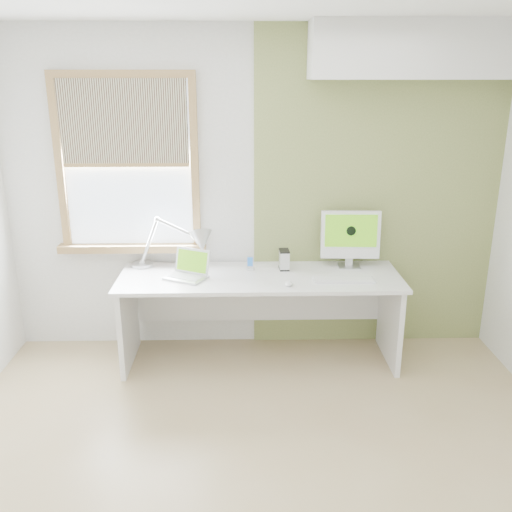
{
  "coord_description": "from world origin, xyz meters",
  "views": [
    {
      "loc": [
        -0.09,
        -2.69,
        2.21
      ],
      "look_at": [
        0.0,
        1.05,
        1.0
      ],
      "focal_mm": 38.95,
      "sensor_mm": 36.0,
      "label": 1
    }
  ],
  "objects_px": {
    "desk_lamp": "(190,244)",
    "laptop": "(189,271)",
    "external_drive": "(284,260)",
    "imac": "(350,236)",
    "desk": "(260,296)"
  },
  "relations": [
    {
      "from": "desk_lamp",
      "to": "laptop",
      "type": "distance_m",
      "value": 0.23
    },
    {
      "from": "desk_lamp",
      "to": "external_drive",
      "type": "height_order",
      "value": "desk_lamp"
    },
    {
      "from": "desk_lamp",
      "to": "laptop",
      "type": "relative_size",
      "value": 1.95
    },
    {
      "from": "laptop",
      "to": "imac",
      "type": "height_order",
      "value": "imac"
    },
    {
      "from": "desk",
      "to": "laptop",
      "type": "relative_size",
      "value": 5.9
    },
    {
      "from": "laptop",
      "to": "imac",
      "type": "distance_m",
      "value": 1.32
    },
    {
      "from": "desk",
      "to": "laptop",
      "type": "distance_m",
      "value": 0.61
    },
    {
      "from": "desk_lamp",
      "to": "imac",
      "type": "xyz_separation_m",
      "value": [
        1.29,
        0.06,
        0.04
      ]
    },
    {
      "from": "desk",
      "to": "external_drive",
      "type": "relative_size",
      "value": 13.73
    },
    {
      "from": "laptop",
      "to": "imac",
      "type": "bearing_deg",
      "value": 9.68
    },
    {
      "from": "desk",
      "to": "external_drive",
      "type": "height_order",
      "value": "external_drive"
    },
    {
      "from": "external_drive",
      "to": "laptop",
      "type": "bearing_deg",
      "value": -167.42
    },
    {
      "from": "desk_lamp",
      "to": "external_drive",
      "type": "xyz_separation_m",
      "value": [
        0.75,
        0.01,
        -0.14
      ]
    },
    {
      "from": "desk",
      "to": "desk_lamp",
      "type": "bearing_deg",
      "value": 171.08
    },
    {
      "from": "external_drive",
      "to": "desk",
      "type": "bearing_deg",
      "value": -154.32
    }
  ]
}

